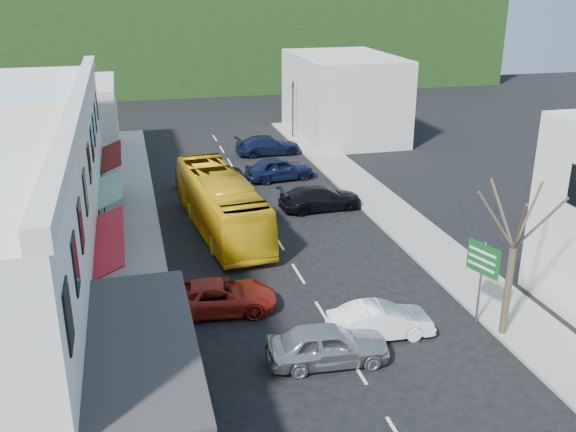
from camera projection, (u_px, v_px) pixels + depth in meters
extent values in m
plane|color=black|center=(323.00, 314.00, 26.79)|extent=(120.00, 120.00, 0.00)
cube|color=gray|center=(133.00, 240.00, 34.12)|extent=(3.00, 52.00, 0.15)
cube|color=gray|center=(395.00, 216.00, 37.56)|extent=(3.00, 52.00, 0.15)
cube|color=#55120B|center=(107.00, 347.00, 18.79)|extent=(1.30, 7.65, 0.08)
cube|color=#AA1A26|center=(109.00, 239.00, 26.51)|extent=(1.30, 6.80, 0.08)
cube|color=silver|center=(23.00, 176.00, 31.59)|extent=(7.00, 6.00, 8.00)
cube|color=#195926|center=(110.00, 188.00, 32.86)|extent=(1.30, 5.10, 0.08)
cube|color=silver|center=(37.00, 145.00, 37.49)|extent=(7.00, 7.00, 8.00)
cube|color=#55120B|center=(111.00, 156.00, 38.76)|extent=(1.30, 5.95, 0.08)
cube|color=#B7B2A8|center=(62.00, 123.00, 47.48)|extent=(8.00, 10.00, 6.00)
cube|color=#B7B2A8|center=(343.00, 96.00, 55.32)|extent=(8.00, 12.00, 7.00)
cube|color=black|center=(178.00, 36.00, 82.77)|extent=(80.00, 24.00, 12.00)
cube|color=black|center=(111.00, 2.00, 84.97)|extent=(40.00, 16.00, 8.00)
imported|color=yellow|center=(221.00, 204.00, 35.03)|extent=(3.64, 11.79, 3.10)
imported|color=#AEAEB3|center=(328.00, 346.00, 23.19)|extent=(4.51, 2.08, 1.40)
imported|color=white|center=(380.00, 320.00, 24.91)|extent=(4.50, 2.07, 1.40)
imported|color=maroon|center=(218.00, 296.00, 26.79)|extent=(4.76, 2.33, 1.40)
imported|color=black|center=(320.00, 198.00, 38.60)|extent=(4.59, 2.08, 1.40)
imported|color=black|center=(279.00, 170.00, 44.17)|extent=(4.59, 2.33, 1.40)
imported|color=black|center=(210.00, 176.00, 42.98)|extent=(4.42, 1.85, 1.40)
imported|color=black|center=(268.00, 146.00, 50.49)|extent=(4.58, 2.05, 1.40)
imported|color=black|center=(137.00, 301.00, 25.77)|extent=(0.41, 0.60, 1.70)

